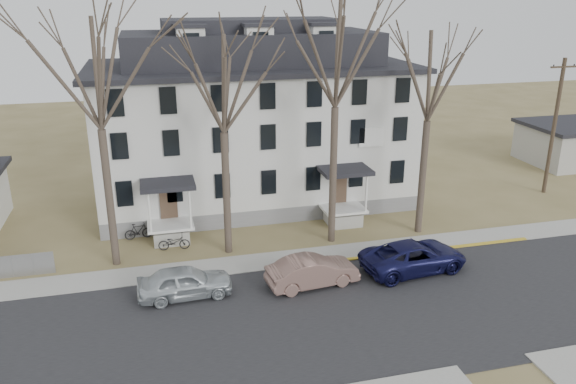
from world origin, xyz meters
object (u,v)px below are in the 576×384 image
object	(u,v)px
boarding_house	(252,122)
tree_mid_left	(222,77)
tree_center	(337,44)
bicycle_left	(174,243)
utility_pole_far	(554,125)
tree_mid_right	(431,70)
tree_far_left	(94,66)
bicycle_right	(139,232)
car_silver	(185,283)
car_tan	(312,272)
car_navy	(414,257)

from	to	relation	value
boarding_house	tree_mid_left	world-z (taller)	tree_mid_left
tree_center	bicycle_left	world-z (taller)	tree_center
boarding_house	utility_pole_far	distance (m)	20.88
tree_mid_left	tree_mid_right	size ratio (longest dim) A/B	1.00
tree_center	utility_pole_far	xyz separation A→B (m)	(17.50, 4.20, -6.18)
boarding_house	tree_mid_right	xyz separation A→B (m)	(8.50, -8.15, 4.22)
tree_far_left	tree_mid_left	distance (m)	6.05
tree_mid_right	bicycle_right	distance (m)	18.92
tree_center	car_silver	world-z (taller)	tree_center
boarding_house	bicycle_right	xyz separation A→B (m)	(-7.83, -5.26, -4.89)
tree_center	car_silver	bearing A→B (deg)	-153.11
bicycle_left	bicycle_right	world-z (taller)	bicycle_right
tree_mid_left	utility_pole_far	world-z (taller)	tree_mid_left
tree_mid_left	car_silver	distance (m)	10.25
car_tan	bicycle_left	distance (m)	8.56
tree_mid_right	bicycle_left	xyz separation A→B (m)	(-14.42, 0.91, -9.15)
tree_far_left	boarding_house	bearing A→B (deg)	42.18
tree_center	bicycle_left	size ratio (longest dim) A/B	8.46
tree_center	car_navy	world-z (taller)	tree_center
tree_far_left	bicycle_left	bearing A→B (deg)	16.42
tree_mid_left	car_navy	distance (m)	13.36
boarding_house	car_navy	size ratio (longest dim) A/B	3.75
tree_mid_left	utility_pole_far	xyz separation A→B (m)	(23.50, 4.20, -4.70)
boarding_house	car_tan	size ratio (longest dim) A/B	4.59
car_tan	tree_center	bearing A→B (deg)	-34.71
tree_far_left	car_navy	world-z (taller)	tree_far_left
car_silver	bicycle_right	bearing A→B (deg)	14.06
car_navy	tree_center	bearing A→B (deg)	26.24
bicycle_left	car_navy	bearing A→B (deg)	-110.49
utility_pole_far	car_navy	size ratio (longest dim) A/B	1.71
tree_center	bicycle_left	distance (m)	13.90
tree_center	car_navy	distance (m)	11.66
bicycle_left	tree_far_left	bearing A→B (deg)	110.85
tree_mid_right	car_navy	xyz separation A→B (m)	(-2.58, -4.59, -8.83)
tree_mid_right	car_navy	bearing A→B (deg)	-119.35
tree_far_left	car_tan	distance (m)	14.29
tree_far_left	tree_center	size ratio (longest dim) A/B	0.93
tree_mid_left	bicycle_left	xyz separation A→B (m)	(-2.92, 0.91, -9.15)
car_navy	bicycle_right	world-z (taller)	car_navy
tree_mid_right	car_silver	distance (m)	17.30
boarding_house	tree_center	distance (m)	10.39
tree_far_left	car_navy	xyz separation A→B (m)	(14.92, -4.59, -9.57)
tree_far_left	tree_mid_left	size ratio (longest dim) A/B	1.08
bicycle_right	tree_mid_right	bearing A→B (deg)	-107.72
tree_mid_right	tree_mid_left	bearing A→B (deg)	180.00
tree_mid_left	car_navy	bearing A→B (deg)	-27.24
tree_center	car_navy	bearing A→B (deg)	-57.57
tree_center	car_tan	size ratio (longest dim) A/B	3.25
car_tan	bicycle_right	distance (m)	11.30
car_silver	utility_pole_far	bearing A→B (deg)	-74.01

